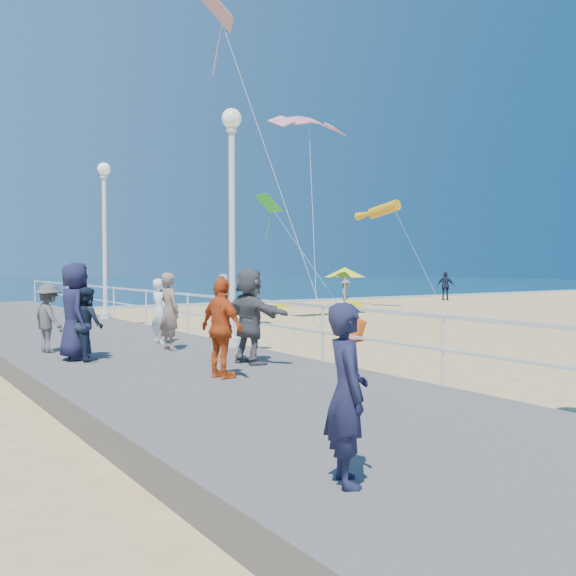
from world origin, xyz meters
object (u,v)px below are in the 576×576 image
lamp_post_far (104,223)px  beach_walker_a (346,294)px  spectator_2 (49,318)px  woman_holding_toddler (160,311)px  beach_walker_b (446,286)px  spectator_5 (250,316)px  beach_chair_right (354,305)px  toddler_held (163,292)px  spectator_6 (169,311)px  spectator_4 (75,311)px  lamp_post_mid (232,201)px  beach_umbrella (345,272)px  box_kite (353,331)px  spectator_7 (87,324)px  beach_chair_left (282,304)px  beach_walker_c (223,294)px  spectator_0 (347,394)px  spectator_3 (222,328)px

lamp_post_far → beach_walker_a: lamp_post_far is taller
lamp_post_far → spectator_2: size_ratio=3.69×
woman_holding_toddler → beach_walker_b: size_ratio=0.83×
spectator_5 → beach_chair_right: size_ratio=3.24×
toddler_held → beach_walker_a: (14.89, 11.62, -0.85)m
spectator_6 → spectator_4: bearing=95.0°
lamp_post_mid → beach_walker_b: lamp_post_mid is taller
beach_umbrella → beach_walker_a: bearing=50.2°
toddler_held → beach_umbrella: bearing=-59.8°
box_kite → beach_chair_right: bearing=20.2°
spectator_4 → spectator_7: size_ratio=1.33×
beach_walker_b → beach_umbrella: size_ratio=0.86×
lamp_post_far → woman_holding_toddler: 8.17m
spectator_5 → spectator_2: bearing=27.2°
woman_holding_toddler → spectator_7: 2.74m
spectator_6 → beach_chair_left: bearing=-44.7°
beach_walker_a → beach_walker_c: beach_walker_c is taller
lamp_post_far → beach_umbrella: bearing=7.5°
spectator_0 → lamp_post_far: bearing=12.4°
spectator_2 → beach_walker_c: beach_walker_c is taller
spectator_6 → beach_chair_left: 19.60m
spectator_0 → spectator_5: spectator_5 is taller
spectator_2 → toddler_held: bearing=-98.5°
spectator_4 → beach_chair_left: bearing=-35.4°
lamp_post_mid → woman_holding_toddler: bearing=132.3°
lamp_post_far → beach_chair_right: (14.03, 3.62, -3.46)m
beach_chair_left → beach_chair_right: (2.81, -2.50, 0.00)m
spectator_5 → beach_walker_c: (8.00, 16.10, -0.37)m
toddler_held → box_kite: toddler_held is taller
beach_walker_b → spectator_5: bearing=84.8°
lamp_post_mid → beach_walker_a: 19.27m
beach_chair_right → spectator_7: bearing=-143.2°
lamp_post_far → spectator_4: 10.08m
spectator_0 → beach_walker_a: bearing=-14.8°
spectator_7 → beach_chair_right: (17.39, 12.99, -0.91)m
spectator_2 → beach_walker_a: (17.54, 11.86, -0.37)m
toddler_held → box_kite: 6.23m
spectator_6 → box_kite: 6.75m
box_kite → beach_chair_right: 14.02m
woman_holding_toddler → beach_umbrella: bearing=-59.7°
spectator_4 → beach_umbrella: spectator_4 is taller
lamp_post_mid → spectator_6: lamp_post_mid is taller
spectator_4 → spectator_2: bearing=15.8°
beach_walker_b → beach_walker_c: size_ratio=0.99×
spectator_7 → beach_walker_c: (10.38, 14.02, -0.18)m
toddler_held → beach_chair_left: 18.41m
spectator_0 → spectator_3: spectator_3 is taller
spectator_3 → spectator_4: bearing=11.7°
toddler_held → beach_walker_b: size_ratio=0.39×
beach_walker_b → beach_walker_c: 17.25m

